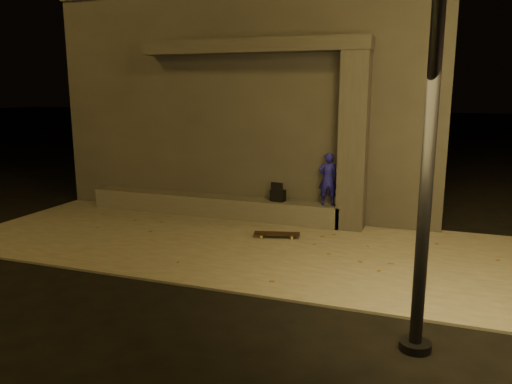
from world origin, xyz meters
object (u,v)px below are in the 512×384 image
at_px(skateboarder, 328,179).
at_px(skateboard, 277,234).
at_px(column, 354,142).
at_px(backpack, 278,194).

xyz_separation_m(skateboarder, skateboard, (-0.73, -1.23, -0.93)).
bearing_deg(skateboarder, skateboard, 47.44).
distance_m(column, skateboard, 2.44).
relative_size(backpack, skateboard, 0.47).
bearing_deg(skateboard, backpack, 93.30).
bearing_deg(column, skateboard, -135.13).
xyz_separation_m(skateboarder, backpack, (-1.10, 0.00, -0.41)).
bearing_deg(skateboarder, column, 168.25).
relative_size(column, skateboarder, 3.23).
height_order(skateboarder, skateboard, skateboarder).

